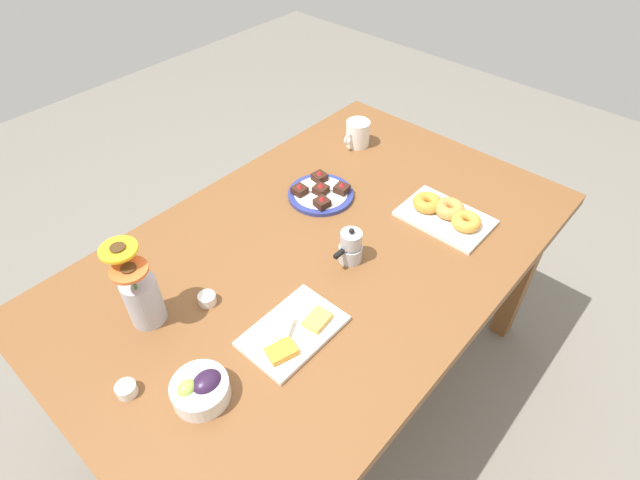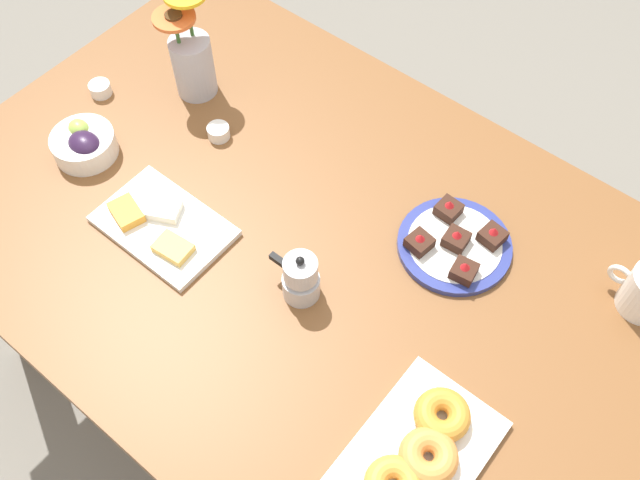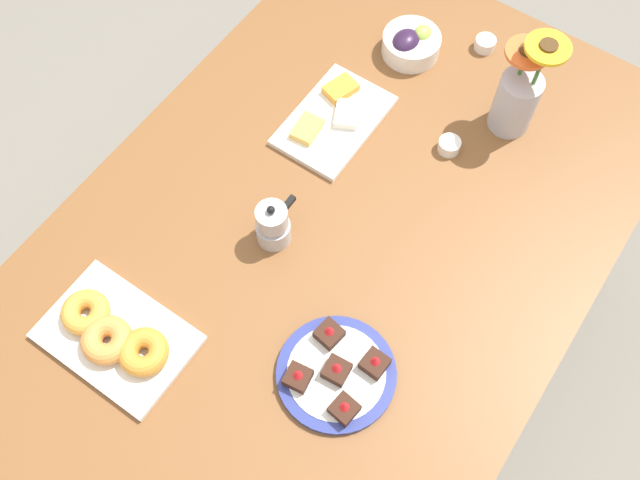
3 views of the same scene
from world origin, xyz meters
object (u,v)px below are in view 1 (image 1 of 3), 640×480
object	(u,v)px
dining_table	(320,269)
coffee_mug	(358,133)
moka_pot	(351,247)
grape_bowl	(201,389)
jam_cup_honey	(126,389)
jam_cup_berry	(207,299)
dessert_plate	(321,193)
cheese_platter	(293,332)
flower_vase	(142,296)
croissant_platter	(446,214)

from	to	relation	value
dining_table	coffee_mug	world-z (taller)	coffee_mug
coffee_mug	moka_pot	bearing A→B (deg)	36.66
coffee_mug	grape_bowl	world-z (taller)	coffee_mug
coffee_mug	moka_pot	distance (m)	0.62
dining_table	jam_cup_honey	bearing A→B (deg)	-1.61
jam_cup_berry	dessert_plate	world-z (taller)	dessert_plate
dining_table	cheese_platter	size ratio (longest dim) A/B	6.15
grape_bowl	flower_vase	bearing A→B (deg)	-99.83
jam_cup_honey	jam_cup_berry	size ratio (longest dim) A/B	1.00
coffee_mug	jam_cup_honey	world-z (taller)	coffee_mug
jam_cup_honey	dessert_plate	xyz separation A→B (m)	(-0.84, -0.15, -0.00)
coffee_mug	dessert_plate	bearing A→B (deg)	18.16
grape_bowl	jam_cup_berry	distance (m)	0.28
flower_vase	croissant_platter	bearing A→B (deg)	156.79
moka_pot	jam_cup_honey	bearing A→B (deg)	-9.22
grape_bowl	jam_cup_honey	size ratio (longest dim) A/B	2.78
croissant_platter	dessert_plate	xyz separation A→B (m)	(0.18, -0.38, -0.01)
dining_table	flower_vase	world-z (taller)	flower_vase
dining_table	jam_cup_honey	xyz separation A→B (m)	(0.65, -0.02, 0.10)
croissant_platter	moka_pot	xyz separation A→B (m)	(0.34, -0.11, 0.03)
flower_vase	moka_pot	xyz separation A→B (m)	(-0.52, 0.26, -0.04)
jam_cup_berry	moka_pot	xyz separation A→B (m)	(-0.38, 0.18, 0.03)
cheese_platter	croissant_platter	size ratio (longest dim) A/B	0.93
grape_bowl	flower_vase	xyz separation A→B (m)	(-0.05, -0.28, 0.06)
jam_cup_honey	moka_pot	world-z (taller)	moka_pot
cheese_platter	dining_table	bearing A→B (deg)	-150.91
croissant_platter	jam_cup_berry	size ratio (longest dim) A/B	5.83
jam_cup_honey	jam_cup_berry	world-z (taller)	same
jam_cup_honey	dining_table	bearing A→B (deg)	178.39
jam_cup_honey	jam_cup_berry	xyz separation A→B (m)	(-0.29, -0.07, 0.00)
jam_cup_honey	moka_pot	size ratio (longest dim) A/B	0.40
flower_vase	jam_cup_honey	bearing A→B (deg)	42.47
jam_cup_honey	dessert_plate	world-z (taller)	dessert_plate
croissant_platter	cheese_platter	bearing A→B (deg)	-4.60
croissant_platter	moka_pot	distance (m)	0.36
moka_pot	dining_table	bearing A→B (deg)	-72.29
croissant_platter	jam_cup_berry	xyz separation A→B (m)	(0.73, -0.30, -0.01)
jam_cup_berry	moka_pot	size ratio (longest dim) A/B	0.40
croissant_platter	dessert_plate	size ratio (longest dim) A/B	1.27
dining_table	moka_pot	world-z (taller)	moka_pot
dessert_plate	moka_pot	xyz separation A→B (m)	(0.17, 0.26, 0.04)
jam_cup_berry	flower_vase	size ratio (longest dim) A/B	0.19
croissant_platter	dining_table	bearing A→B (deg)	-28.89
dining_table	jam_cup_berry	size ratio (longest dim) A/B	33.33
flower_vase	cheese_platter	bearing A→B (deg)	123.90
coffee_mug	croissant_platter	size ratio (longest dim) A/B	0.45
croissant_platter	jam_cup_honey	world-z (taller)	croissant_platter
dessert_plate	moka_pot	size ratio (longest dim) A/B	1.86
jam_cup_honey	dessert_plate	size ratio (longest dim) A/B	0.22
dessert_plate	moka_pot	bearing A→B (deg)	57.65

